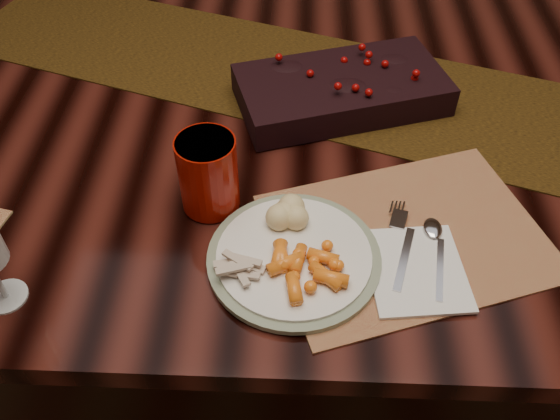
{
  "coord_description": "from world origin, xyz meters",
  "views": [
    {
      "loc": [
        -0.01,
        -0.85,
        1.42
      ],
      "look_at": [
        -0.03,
        -0.26,
        0.8
      ],
      "focal_mm": 38.0,
      "sensor_mm": 36.0,
      "label": 1
    }
  ],
  "objects_px": {
    "dining_table": "(299,254)",
    "napkin": "(416,270)",
    "placemat_main": "(407,236)",
    "dinner_plate": "(294,257)",
    "centerpiece": "(342,86)",
    "mashed_potatoes": "(288,205)",
    "turkey_shreds": "(241,266)",
    "red_cup": "(208,174)",
    "baby_carrots": "(310,275)"
  },
  "relations": [
    {
      "from": "centerpiece",
      "to": "dinner_plate",
      "type": "distance_m",
      "value": 0.39
    },
    {
      "from": "dining_table",
      "to": "dinner_plate",
      "type": "distance_m",
      "value": 0.5
    },
    {
      "from": "placemat_main",
      "to": "turkey_shreds",
      "type": "distance_m",
      "value": 0.26
    },
    {
      "from": "placemat_main",
      "to": "napkin",
      "type": "xyz_separation_m",
      "value": [
        0.0,
        -0.07,
        0.0
      ]
    },
    {
      "from": "dinner_plate",
      "to": "red_cup",
      "type": "bearing_deg",
      "value": 140.15
    },
    {
      "from": "centerpiece",
      "to": "red_cup",
      "type": "relative_size",
      "value": 3.02
    },
    {
      "from": "napkin",
      "to": "red_cup",
      "type": "height_order",
      "value": "red_cup"
    },
    {
      "from": "placemat_main",
      "to": "turkey_shreds",
      "type": "bearing_deg",
      "value": -179.75
    },
    {
      "from": "napkin",
      "to": "red_cup",
      "type": "bearing_deg",
      "value": 151.7
    },
    {
      "from": "dining_table",
      "to": "red_cup",
      "type": "xyz_separation_m",
      "value": [
        -0.14,
        -0.21,
        0.44
      ]
    },
    {
      "from": "turkey_shreds",
      "to": "placemat_main",
      "type": "bearing_deg",
      "value": 19.3
    },
    {
      "from": "mashed_potatoes",
      "to": "placemat_main",
      "type": "bearing_deg",
      "value": -6.81
    },
    {
      "from": "centerpiece",
      "to": "napkin",
      "type": "bearing_deg",
      "value": -76.45
    },
    {
      "from": "dining_table",
      "to": "placemat_main",
      "type": "height_order",
      "value": "placemat_main"
    },
    {
      "from": "turkey_shreds",
      "to": "red_cup",
      "type": "xyz_separation_m",
      "value": [
        -0.06,
        0.14,
        0.04
      ]
    },
    {
      "from": "placemat_main",
      "to": "dinner_plate",
      "type": "bearing_deg",
      "value": 178.7
    },
    {
      "from": "mashed_potatoes",
      "to": "centerpiece",
      "type": "bearing_deg",
      "value": 73.62
    },
    {
      "from": "dining_table",
      "to": "napkin",
      "type": "height_order",
      "value": "napkin"
    },
    {
      "from": "placemat_main",
      "to": "baby_carrots",
      "type": "xyz_separation_m",
      "value": [
        -0.15,
        -0.1,
        0.03
      ]
    },
    {
      "from": "centerpiece",
      "to": "dinner_plate",
      "type": "bearing_deg",
      "value": -101.65
    },
    {
      "from": "baby_carrots",
      "to": "centerpiece",
      "type": "bearing_deg",
      "value": 82.55
    },
    {
      "from": "baby_carrots",
      "to": "dining_table",
      "type": "bearing_deg",
      "value": 91.71
    },
    {
      "from": "turkey_shreds",
      "to": "napkin",
      "type": "height_order",
      "value": "turkey_shreds"
    },
    {
      "from": "centerpiece",
      "to": "red_cup",
      "type": "distance_m",
      "value": 0.34
    },
    {
      "from": "centerpiece",
      "to": "placemat_main",
      "type": "relative_size",
      "value": 0.94
    },
    {
      "from": "dinner_plate",
      "to": "mashed_potatoes",
      "type": "xyz_separation_m",
      "value": [
        -0.01,
        0.08,
        0.03
      ]
    },
    {
      "from": "baby_carrots",
      "to": "napkin",
      "type": "height_order",
      "value": "baby_carrots"
    },
    {
      "from": "red_cup",
      "to": "baby_carrots",
      "type": "bearing_deg",
      "value": -45.25
    },
    {
      "from": "centerpiece",
      "to": "mashed_potatoes",
      "type": "xyz_separation_m",
      "value": [
        -0.09,
        -0.3,
        -0.0
      ]
    },
    {
      "from": "turkey_shreds",
      "to": "red_cup",
      "type": "relative_size",
      "value": 0.52
    },
    {
      "from": "centerpiece",
      "to": "turkey_shreds",
      "type": "bearing_deg",
      "value": -110.19
    },
    {
      "from": "dinner_plate",
      "to": "mashed_potatoes",
      "type": "distance_m",
      "value": 0.08
    },
    {
      "from": "baby_carrots",
      "to": "napkin",
      "type": "xyz_separation_m",
      "value": [
        0.15,
        0.03,
        -0.02
      ]
    },
    {
      "from": "turkey_shreds",
      "to": "centerpiece",
      "type": "bearing_deg",
      "value": 69.81
    },
    {
      "from": "dining_table",
      "to": "turkey_shreds",
      "type": "xyz_separation_m",
      "value": [
        -0.08,
        -0.35,
        0.4
      ]
    },
    {
      "from": "dining_table",
      "to": "baby_carrots",
      "type": "xyz_separation_m",
      "value": [
        0.01,
        -0.36,
        0.4
      ]
    },
    {
      "from": "red_cup",
      "to": "centerpiece",
      "type": "bearing_deg",
      "value": 52.13
    },
    {
      "from": "dinner_plate",
      "to": "red_cup",
      "type": "xyz_separation_m",
      "value": [
        -0.13,
        0.11,
        0.05
      ]
    },
    {
      "from": "centerpiece",
      "to": "placemat_main",
      "type": "distance_m",
      "value": 0.34
    },
    {
      "from": "dinner_plate",
      "to": "red_cup",
      "type": "distance_m",
      "value": 0.18
    },
    {
      "from": "placemat_main",
      "to": "napkin",
      "type": "height_order",
      "value": "napkin"
    },
    {
      "from": "dining_table",
      "to": "napkin",
      "type": "distance_m",
      "value": 0.53
    },
    {
      "from": "dining_table",
      "to": "napkin",
      "type": "bearing_deg",
      "value": -63.93
    },
    {
      "from": "placemat_main",
      "to": "baby_carrots",
      "type": "distance_m",
      "value": 0.18
    },
    {
      "from": "placemat_main",
      "to": "dining_table",
      "type": "bearing_deg",
      "value": 101.66
    },
    {
      "from": "red_cup",
      "to": "dining_table",
      "type": "bearing_deg",
      "value": 55.24
    },
    {
      "from": "dinner_plate",
      "to": "napkin",
      "type": "distance_m",
      "value": 0.17
    },
    {
      "from": "placemat_main",
      "to": "baby_carrots",
      "type": "bearing_deg",
      "value": -164.62
    },
    {
      "from": "centerpiece",
      "to": "turkey_shreds",
      "type": "relative_size",
      "value": 5.82
    },
    {
      "from": "mashed_potatoes",
      "to": "turkey_shreds",
      "type": "distance_m",
      "value": 0.12
    }
  ]
}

